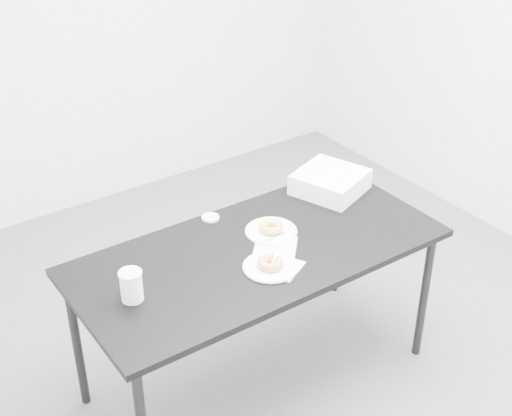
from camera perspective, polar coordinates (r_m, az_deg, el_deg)
floor at (r=3.95m, az=0.74°, el=-10.83°), size 4.00×4.00×0.00m
wall_back at (r=4.89m, az=-13.50°, el=14.84°), size 4.00×0.02×2.70m
table at (r=3.31m, az=0.16°, el=-4.14°), size 1.73×0.82×0.79m
scorecard at (r=3.27m, az=1.51°, el=-3.37°), size 0.31×0.31×0.00m
logo_patch at (r=3.37m, az=1.71°, el=-2.20°), size 0.06×0.06×0.00m
pen at (r=3.35m, az=1.54°, el=-2.34°), size 0.11×0.01×0.01m
napkin at (r=3.16m, az=1.96°, el=-4.73°), size 0.23×0.23×0.00m
plate_near at (r=3.15m, az=1.16°, el=-4.73°), size 0.25×0.25×0.01m
donut_near at (r=3.14m, az=1.17°, el=-4.40°), size 0.15×0.15×0.04m
plate_far at (r=3.40m, az=1.22°, el=-1.85°), size 0.25×0.25×0.01m
donut_far at (r=3.39m, az=1.22°, el=-1.53°), size 0.14×0.14×0.04m
coffee_cup at (r=2.98m, az=-9.94°, el=-6.14°), size 0.09×0.09×0.14m
cup_lid at (r=3.50m, az=-3.66°, el=-0.78°), size 0.09×0.09×0.01m
bakery_box at (r=3.73m, az=5.95°, el=2.09°), size 0.41×0.41×0.11m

